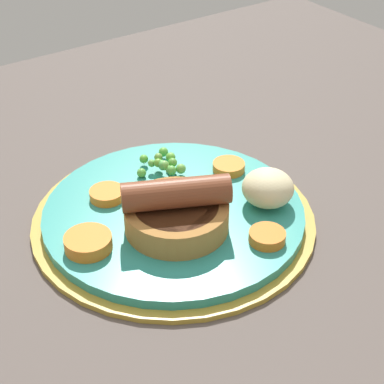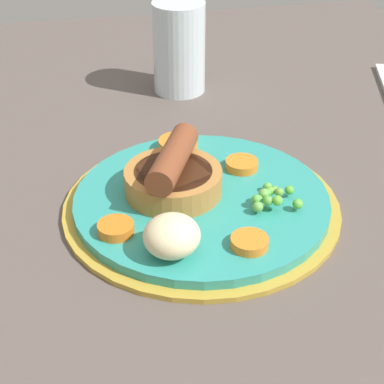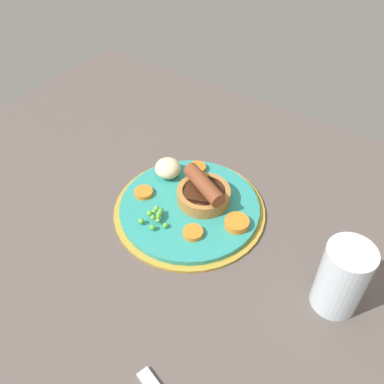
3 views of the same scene
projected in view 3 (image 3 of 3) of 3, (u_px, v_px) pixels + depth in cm
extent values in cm
cube|color=#564C47|center=(192.00, 230.00, 71.47)|extent=(110.00, 80.00, 3.00)
cylinder|color=#B79333|center=(189.00, 210.00, 72.43)|extent=(25.56, 25.56, 0.50)
cylinder|color=teal|center=(189.00, 208.00, 72.11)|extent=(23.51, 23.51, 1.40)
cylinder|color=#AD7538|center=(204.00, 195.00, 71.72)|extent=(8.97, 8.97, 2.33)
cylinder|color=#472614|center=(204.00, 191.00, 71.02)|extent=(7.18, 7.18, 0.30)
cylinder|color=brown|center=(204.00, 184.00, 70.02)|extent=(9.32, 6.21, 2.55)
sphere|color=#67AF4A|center=(156.00, 209.00, 70.10)|extent=(0.96, 0.96, 0.96)
sphere|color=#67A342|center=(153.00, 218.00, 67.94)|extent=(0.83, 0.83, 0.83)
sphere|color=#4FB147|center=(158.00, 215.00, 68.54)|extent=(0.83, 0.83, 0.83)
sphere|color=#60AA49|center=(160.00, 212.00, 69.34)|extent=(0.74, 0.74, 0.74)
sphere|color=#61B83D|center=(150.00, 213.00, 68.76)|extent=(0.95, 0.95, 0.95)
sphere|color=#67AC49|center=(159.00, 214.00, 68.77)|extent=(0.98, 0.98, 0.98)
sphere|color=#55AD36|center=(153.00, 227.00, 67.18)|extent=(0.86, 0.86, 0.86)
sphere|color=#5DAA46|center=(158.00, 221.00, 67.87)|extent=(0.75, 0.75, 0.75)
sphere|color=#5BA641|center=(154.00, 212.00, 69.18)|extent=(0.89, 0.89, 0.89)
sphere|color=#51A047|center=(159.00, 214.00, 68.71)|extent=(0.95, 0.95, 0.95)
sphere|color=#5AB43E|center=(141.00, 221.00, 68.10)|extent=(0.95, 0.95, 0.95)
sphere|color=#62A935|center=(158.00, 217.00, 68.23)|extent=(0.85, 0.85, 0.85)
sphere|color=#52A942|center=(161.00, 211.00, 69.55)|extent=(0.93, 0.93, 0.93)
sphere|color=#5BAD42|center=(165.00, 225.00, 67.83)|extent=(0.89, 0.89, 0.89)
ellipsoid|color=beige|center=(168.00, 168.00, 75.89)|extent=(6.58, 6.58, 3.32)
cylinder|color=orange|center=(143.00, 193.00, 73.08)|extent=(3.38, 3.38, 0.82)
cylinder|color=orange|center=(193.00, 233.00, 66.78)|extent=(4.51, 4.51, 0.85)
cylinder|color=orange|center=(197.00, 168.00, 77.79)|extent=(4.37, 4.37, 0.90)
cylinder|color=orange|center=(237.00, 223.00, 67.98)|extent=(5.60, 5.60, 1.19)
cylinder|color=silver|center=(342.00, 278.00, 56.27)|extent=(6.45, 6.45, 11.16)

